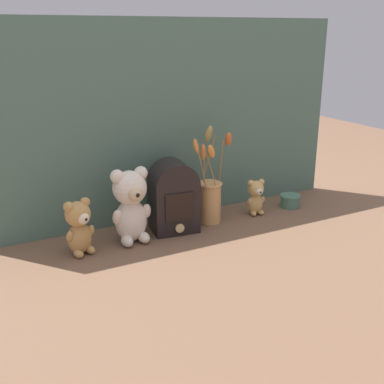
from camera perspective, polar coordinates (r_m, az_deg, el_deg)
name	(u,v)px	position (r m, az deg, el deg)	size (l,w,h in m)	color
ground_plane	(195,230)	(1.69, 0.32, -4.47)	(4.00, 4.00, 0.00)	brown
backdrop_wall	(173,122)	(1.73, -2.29, 8.31)	(1.36, 0.02, 0.71)	#4C6B5B
teddy_bear_large	(131,204)	(1.56, -7.27, -1.43)	(0.13, 0.13, 0.25)	beige
teddy_bear_medium	(79,226)	(1.52, -13.24, -3.94)	(0.10, 0.09, 0.18)	tan
teddy_bear_small	(256,196)	(1.82, 7.56, -0.50)	(0.07, 0.07, 0.14)	tan
flower_vase	(210,195)	(1.72, 2.11, -0.35)	(0.15, 0.14, 0.35)	tan
vintage_radio	(174,196)	(1.64, -2.20, -0.44)	(0.17, 0.14, 0.25)	black
decorative_tin_tall	(290,201)	(1.94, 11.55, -1.02)	(0.08, 0.08, 0.05)	#47705B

